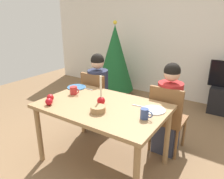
{
  "coord_description": "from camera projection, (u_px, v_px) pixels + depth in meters",
  "views": [
    {
      "loc": [
        1.27,
        -1.74,
        1.7
      ],
      "look_at": [
        0.0,
        0.2,
        0.87
      ],
      "focal_mm": 34.04,
      "sensor_mm": 36.0,
      "label": 1
    }
  ],
  "objects": [
    {
      "name": "ground_plane",
      "position": [
        103.0,
        161.0,
        2.6
      ],
      "size": [
        7.68,
        7.68,
        0.0
      ],
      "primitive_type": "plane",
      "color": "brown"
    },
    {
      "name": "back_wall",
      "position": [
        178.0,
        35.0,
        4.2
      ],
      "size": [
        6.4,
        0.1,
        2.6
      ],
      "primitive_type": "cube",
      "color": "silver",
      "rests_on": "ground"
    },
    {
      "name": "dining_table",
      "position": [
        102.0,
        112.0,
        2.37
      ],
      "size": [
        1.4,
        0.9,
        0.75
      ],
      "color": "#99754C",
      "rests_on": "ground"
    },
    {
      "name": "chair_left",
      "position": [
        97.0,
        98.0,
        3.18
      ],
      "size": [
        0.4,
        0.4,
        0.9
      ],
      "color": "brown",
      "rests_on": "ground"
    },
    {
      "name": "chair_right",
      "position": [
        167.0,
        116.0,
        2.62
      ],
      "size": [
        0.4,
        0.4,
        0.9
      ],
      "color": "brown",
      "rests_on": "ground"
    },
    {
      "name": "person_left_child",
      "position": [
        98.0,
        93.0,
        3.19
      ],
      "size": [
        0.3,
        0.3,
        1.17
      ],
      "color": "#33384C",
      "rests_on": "ground"
    },
    {
      "name": "person_right_child",
      "position": [
        168.0,
        110.0,
        2.63
      ],
      "size": [
        0.3,
        0.3,
        1.17
      ],
      "color": "#33384C",
      "rests_on": "ground"
    },
    {
      "name": "christmas_tree",
      "position": [
        115.0,
        58.0,
        4.46
      ],
      "size": [
        0.81,
        0.81,
        1.58
      ],
      "color": "brown",
      "rests_on": "ground"
    },
    {
      "name": "candle_centerpiece",
      "position": [
        101.0,
        99.0,
        2.33
      ],
      "size": [
        0.09,
        0.09,
        0.33
      ],
      "color": "red",
      "rests_on": "dining_table"
    },
    {
      "name": "plate_left",
      "position": [
        77.0,
        87.0,
        2.89
      ],
      "size": [
        0.25,
        0.25,
        0.01
      ],
      "primitive_type": "cylinder",
      "color": "teal",
      "rests_on": "dining_table"
    },
    {
      "name": "plate_right",
      "position": [
        154.0,
        110.0,
        2.2
      ],
      "size": [
        0.24,
        0.24,
        0.01
      ],
      "primitive_type": "cylinder",
      "color": "silver",
      "rests_on": "dining_table"
    },
    {
      "name": "mug_left",
      "position": [
        74.0,
        90.0,
        2.64
      ],
      "size": [
        0.14,
        0.09,
        0.1
      ],
      "color": "#B72D2D",
      "rests_on": "dining_table"
    },
    {
      "name": "mug_right",
      "position": [
        145.0,
        114.0,
        2.02
      ],
      "size": [
        0.13,
        0.08,
        0.1
      ],
      "color": "#33477F",
      "rests_on": "dining_table"
    },
    {
      "name": "fork_left",
      "position": [
        88.0,
        89.0,
        2.83
      ],
      "size": [
        0.18,
        0.03,
        0.01
      ],
      "primitive_type": "cube",
      "rotation": [
        0.0,
        0.0,
        -0.1
      ],
      "color": "silver",
      "rests_on": "dining_table"
    },
    {
      "name": "fork_right",
      "position": [
        140.0,
        106.0,
        2.3
      ],
      "size": [
        0.18,
        0.03,
        0.01
      ],
      "primitive_type": "cube",
      "rotation": [
        0.0,
        0.0,
        0.08
      ],
      "color": "silver",
      "rests_on": "dining_table"
    },
    {
      "name": "bowl_walnuts",
      "position": [
        98.0,
        109.0,
        2.16
      ],
      "size": [
        0.16,
        0.16,
        0.06
      ],
      "primitive_type": "cylinder",
      "color": "#99754C",
      "rests_on": "dining_table"
    },
    {
      "name": "apple_near_candle",
      "position": [
        50.0,
        98.0,
        2.44
      ],
      "size": [
        0.08,
        0.08,
        0.08
      ],
      "primitive_type": "sphere",
      "color": "#B4171B",
      "rests_on": "dining_table"
    },
    {
      "name": "apple_by_left_plate",
      "position": [
        49.0,
        102.0,
        2.33
      ],
      "size": [
        0.08,
        0.08,
        0.08
      ],
      "primitive_type": "sphere",
      "color": "red",
      "rests_on": "dining_table"
    }
  ]
}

